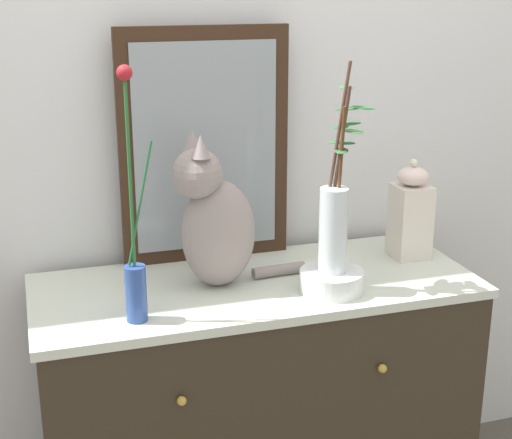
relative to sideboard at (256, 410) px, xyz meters
The scene contains 8 objects.
wall_back 0.95m from the sideboard, 90.00° to the left, with size 4.40×0.08×2.60m, color silver.
sideboard is the anchor object (origin of this frame).
mirror_leaning 0.78m from the sideboard, 110.04° to the left, with size 0.49×0.03×0.67m.
cat_sitting 0.60m from the sideboard, behind, with size 0.37×0.17×0.43m.
vase_slim_green 0.67m from the sideboard, 157.15° to the right, with size 0.08×0.05×0.62m.
bowl_porcelain 0.48m from the sideboard, 34.67° to the right, with size 0.17×0.17×0.06m, color white.
vase_glass_clear 0.65m from the sideboard, 33.54° to the right, with size 0.15×0.14×0.55m.
jar_lidded_porcelain 0.73m from the sideboard, ahead, with size 0.10×0.10×0.30m.
Camera 1 is at (-0.58, -1.86, 1.61)m, focal length 53.55 mm.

